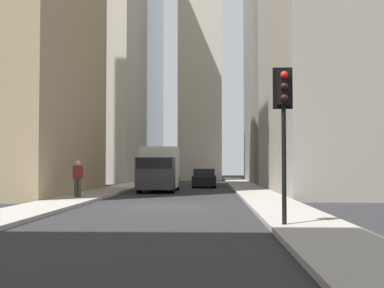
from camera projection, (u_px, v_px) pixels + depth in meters
ground_plane at (165, 206)px, 21.49m from camera, size 135.00×135.00×0.00m
sidewalk_right at (56, 204)px, 21.65m from camera, size 90.00×2.20×0.14m
sidewalk_left at (275, 205)px, 21.33m from camera, size 90.00×2.20×0.14m
building_left_far at (298, 71)px, 51.82m from camera, size 13.55×10.00×21.94m
building_right_far at (90, 27)px, 54.43m from camera, size 14.83×10.50×32.11m
church_spire at (200, 19)px, 59.42m from camera, size 5.27×5.27×35.02m
delivery_truck at (159, 169)px, 33.65m from camera, size 6.46×2.25×2.84m
sedan_black at (204, 179)px, 39.96m from camera, size 4.30×1.78×1.42m
traffic_light_foreground at (284, 108)px, 13.64m from camera, size 0.43×0.52×4.11m
pedestrian at (78, 177)px, 25.28m from camera, size 0.26×0.44×1.77m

